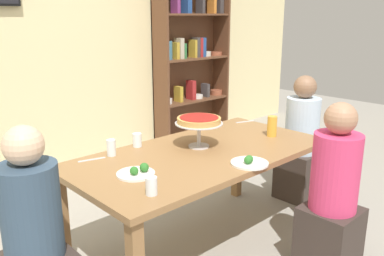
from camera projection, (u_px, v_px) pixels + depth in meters
The scene contains 16 objects.
ground_plane at pixel (201, 246), 3.02m from camera, with size 12.00×12.00×0.00m, color gray.
rear_partition at pixel (53, 41), 4.19m from camera, with size 8.00×0.12×2.80m, color beige.
dining_table at pixel (202, 163), 2.84m from camera, with size 1.86×0.94×0.74m.
bookshelf at pixel (190, 56), 5.30m from camera, with size 1.10×0.30×2.21m.
diner_near_right at pixel (332, 202), 2.61m from camera, with size 0.34×0.34×1.15m.
diner_head_west at pixel (35, 248), 2.10m from camera, with size 0.34×0.34×1.15m.
diner_head_east at pixel (301, 147), 3.70m from camera, with size 0.34×0.34×1.15m.
deep_dish_pizza_stand at pixel (199, 122), 2.87m from camera, with size 0.34×0.34×0.22m.
salad_plate_near_diner at pixel (137, 172), 2.40m from camera, with size 0.23×0.23×0.07m.
salad_plate_far_diner at pixel (249, 162), 2.57m from camera, with size 0.24×0.24×0.07m.
beer_glass_amber_tall at pixel (272, 126), 3.16m from camera, with size 0.07×0.07×0.16m, color gold.
water_glass_clear_near at pixel (111, 148), 2.73m from camera, with size 0.06×0.06×0.11m, color white.
water_glass_clear_far at pixel (151, 186), 2.13m from camera, with size 0.06×0.06×0.10m, color white.
water_glass_clear_spare at pixel (137, 140), 2.91m from camera, with size 0.06×0.06×0.10m, color white.
cutlery_fork_near at pixel (245, 122), 3.60m from camera, with size 0.18×0.02×0.01m, color silver.
cutlery_knife_near at pixel (92, 160), 2.66m from camera, with size 0.18×0.02×0.01m, color silver.
Camera 1 is at (-1.88, -1.90, 1.65)m, focal length 38.00 mm.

